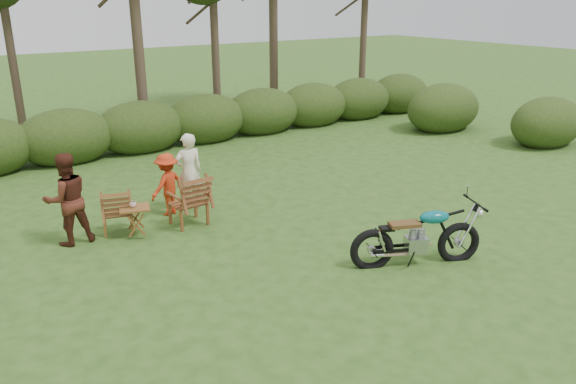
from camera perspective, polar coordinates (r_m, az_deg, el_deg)
ground at (r=8.96m, az=5.97°, el=-8.24°), size 80.00×80.00×0.00m
tree_line at (r=16.75m, az=-14.98°, el=17.65°), size 22.52×11.62×8.14m
motorcycle at (r=9.47m, az=12.71°, el=-7.05°), size 2.22×1.56×1.19m
lawn_chair_right at (r=10.90m, az=-9.98°, el=-3.23°), size 0.74×0.74×1.01m
lawn_chair_left at (r=10.88m, az=-16.78°, el=-3.86°), size 0.74×0.74×0.87m
side_table at (r=10.48m, az=-15.21°, el=-2.93°), size 0.65×0.60×0.56m
cup at (r=10.38m, az=-15.50°, el=-1.22°), size 0.16×0.16×0.10m
adult_a at (r=11.68m, az=-9.82°, el=-1.67°), size 0.59×0.40×1.58m
adult_b at (r=10.66m, az=-21.01°, el=-4.83°), size 0.83×0.67×1.64m
child at (r=11.47m, az=-11.94°, el=-2.20°), size 0.93×0.75×1.25m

